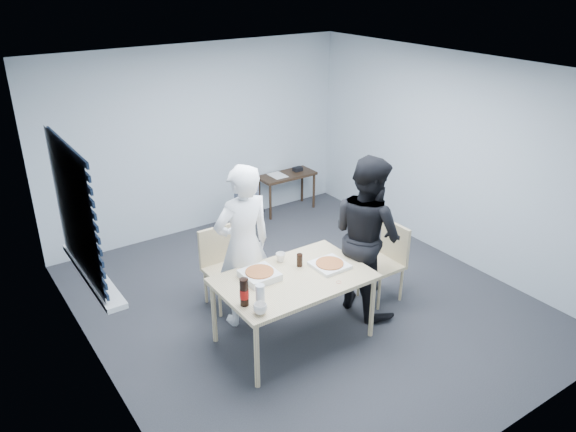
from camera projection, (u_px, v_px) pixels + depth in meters
room at (79, 221)px, 4.99m from camera, size 5.00×5.00×5.00m
dining_table at (294, 282)px, 5.52m from camera, size 1.49×0.94×0.73m
chair_far at (221, 261)px, 6.22m from camera, size 0.42×0.42×0.89m
chair_right at (387, 257)px, 6.32m from camera, size 0.42×0.42×0.89m
person_white at (243, 246)px, 5.74m from camera, size 0.65×0.42×1.77m
person_black at (367, 235)px, 5.98m from camera, size 0.47×0.86×1.77m
side_table at (287, 179)px, 8.59m from camera, size 0.89×0.39×0.59m
stool at (247, 215)px, 7.67m from camera, size 0.36×0.36×0.49m
backpack at (247, 194)px, 7.54m from camera, size 0.30×0.22×0.42m
pizza_box_a at (260, 275)px, 5.45m from camera, size 0.33×0.33×0.08m
pizza_box_b at (330, 265)px, 5.67m from camera, size 0.33×0.33×0.05m
mug_a at (260, 309)px, 4.90m from camera, size 0.17×0.17×0.10m
mug_b at (281, 257)px, 5.76m from camera, size 0.10×0.10×0.09m
cola_glass at (300, 260)px, 5.66m from camera, size 0.08×0.08×0.14m
soda_bottle at (244, 292)px, 4.99m from camera, size 0.08×0.08×0.27m
plastic_cups at (260, 295)px, 5.01m from camera, size 0.11×0.11×0.20m
rubber_band at (339, 282)px, 5.40m from camera, size 0.06×0.06×0.00m
papers at (278, 175)px, 8.50m from camera, size 0.22×0.30×0.00m
black_box at (298, 169)px, 8.67m from camera, size 0.17×0.14×0.06m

